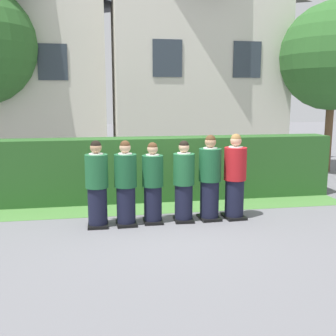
% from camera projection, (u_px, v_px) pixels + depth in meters
% --- Properties ---
extents(ground_plane, '(60.00, 60.00, 0.00)m').
position_uv_depth(ground_plane, '(168.00, 222.00, 7.76)').
color(ground_plane, slate).
extents(student_front_row_0, '(0.42, 0.51, 1.60)m').
position_uv_depth(student_front_row_0, '(97.00, 186.00, 7.36)').
color(student_front_row_0, black).
rests_on(student_front_row_0, ground).
extents(student_front_row_1, '(0.41, 0.51, 1.59)m').
position_uv_depth(student_front_row_1, '(126.00, 185.00, 7.45)').
color(student_front_row_1, black).
rests_on(student_front_row_1, ground).
extents(student_front_row_2, '(0.40, 0.49, 1.54)m').
position_uv_depth(student_front_row_2, '(153.00, 185.00, 7.60)').
color(student_front_row_2, black).
rests_on(student_front_row_2, ground).
extents(student_front_row_3, '(0.41, 0.46, 1.56)m').
position_uv_depth(student_front_row_3, '(184.00, 183.00, 7.70)').
color(student_front_row_3, black).
rests_on(student_front_row_3, ground).
extents(student_front_row_4, '(0.43, 0.53, 1.66)m').
position_uv_depth(student_front_row_4, '(210.00, 180.00, 7.80)').
color(student_front_row_4, black).
rests_on(student_front_row_4, ground).
extents(student_in_red_blazer, '(0.44, 0.50, 1.67)m').
position_uv_depth(student_in_red_blazer, '(235.00, 178.00, 7.88)').
color(student_in_red_blazer, black).
rests_on(student_in_red_blazer, ground).
extents(hedge, '(8.41, 0.70, 1.45)m').
position_uv_depth(hedge, '(155.00, 169.00, 9.37)').
color(hedge, '#285623').
rests_on(hedge, ground).
extents(school_building_main, '(6.19, 4.48, 7.31)m').
position_uv_depth(school_building_main, '(20.00, 58.00, 14.23)').
color(school_building_main, beige).
rests_on(school_building_main, ground).
extents(school_building_annex, '(5.93, 3.24, 7.36)m').
position_uv_depth(school_building_annex, '(196.00, 56.00, 13.77)').
color(school_building_annex, beige).
rests_on(school_building_annex, ground).
extents(oak_tree_right, '(3.31, 3.31, 5.27)m').
position_uv_depth(oak_tree_right, '(334.00, 57.00, 12.48)').
color(oak_tree_right, brown).
rests_on(oak_tree_right, ground).
extents(lawn_strip, '(8.41, 0.90, 0.01)m').
position_uv_depth(lawn_strip, '(160.00, 208.00, 8.72)').
color(lawn_strip, '#477A38').
rests_on(lawn_strip, ground).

